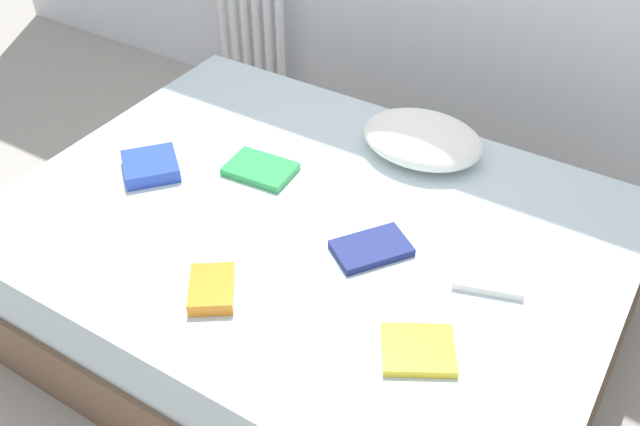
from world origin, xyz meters
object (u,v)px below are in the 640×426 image
object	(u,v)px
textbook_green	(260,169)
textbook_white	(489,276)
textbook_blue	(151,166)
textbook_yellow	(418,350)
textbook_orange	(212,289)
textbook_navy	(371,248)
pillow	(422,139)
bed	(312,272)
radiator	(251,31)

from	to	relation	value
textbook_green	textbook_white	world-z (taller)	textbook_green
textbook_green	textbook_blue	bearing A→B (deg)	-153.07
textbook_blue	textbook_yellow	xyz separation A→B (m)	(1.15, -0.24, -0.01)
textbook_blue	textbook_orange	bearing A→B (deg)	8.22
textbook_navy	textbook_orange	distance (m)	0.50
pillow	textbook_green	size ratio (longest dim) A/B	1.90
textbook_green	textbook_blue	xyz separation A→B (m)	(-0.33, -0.20, 0.01)
bed	textbook_navy	bearing A→B (deg)	-10.39
radiator	textbook_navy	distance (m)	1.86
radiator	bed	bearing A→B (deg)	-46.79
pillow	textbook_white	world-z (taller)	pillow
radiator	textbook_white	size ratio (longest dim) A/B	2.93
textbook_white	textbook_navy	bearing A→B (deg)	174.70
textbook_white	textbook_yellow	bearing A→B (deg)	-116.83
pillow	textbook_green	xyz separation A→B (m)	(-0.43, -0.41, -0.05)
textbook_navy	textbook_blue	xyz separation A→B (m)	(-0.86, -0.05, 0.01)
textbook_orange	textbook_yellow	xyz separation A→B (m)	(0.60, 0.12, -0.01)
radiator	textbook_white	bearing A→B (deg)	-34.12
textbook_orange	textbook_blue	bearing A→B (deg)	-157.52
radiator	textbook_yellow	world-z (taller)	radiator
textbook_white	textbook_yellow	world-z (taller)	same
textbook_blue	textbook_yellow	size ratio (longest dim) A/B	0.96
textbook_orange	textbook_yellow	size ratio (longest dim) A/B	0.90
textbook_navy	textbook_orange	xyz separation A→B (m)	(-0.30, -0.40, 0.01)
textbook_white	radiator	bearing A→B (deg)	128.19
radiator	textbook_orange	xyz separation A→B (m)	(1.07, -1.64, 0.13)
textbook_navy	textbook_yellow	xyz separation A→B (m)	(0.29, -0.28, -0.00)
textbook_orange	textbook_green	bearing A→B (deg)	167.07
pillow	textbook_green	world-z (taller)	pillow
textbook_blue	textbook_yellow	bearing A→B (deg)	29.18
pillow	textbook_yellow	distance (m)	0.93
radiator	textbook_blue	bearing A→B (deg)	-68.30
textbook_yellow	textbook_white	bearing A→B (deg)	50.92
textbook_orange	pillow	bearing A→B (deg)	132.89
bed	radiator	size ratio (longest dim) A/B	3.34
textbook_navy	radiator	bearing A→B (deg)	83.25
radiator	textbook_navy	world-z (taller)	radiator
pillow	radiator	bearing A→B (deg)	151.76
bed	pillow	xyz separation A→B (m)	(0.15, 0.52, 0.32)
textbook_white	textbook_yellow	size ratio (longest dim) A/B	1.06
radiator	textbook_yellow	distance (m)	2.26
pillow	textbook_orange	size ratio (longest dim) A/B	2.56
textbook_yellow	textbook_orange	bearing A→B (deg)	161.24
radiator	pillow	xyz separation A→B (m)	(1.27, -0.68, 0.17)
textbook_navy	textbook_blue	distance (m)	0.86
textbook_green	textbook_yellow	distance (m)	0.93
pillow	textbook_orange	xyz separation A→B (m)	(-0.21, -0.96, -0.04)
bed	pillow	distance (m)	0.62
radiator	pillow	bearing A→B (deg)	-28.24
radiator	textbook_blue	world-z (taller)	radiator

